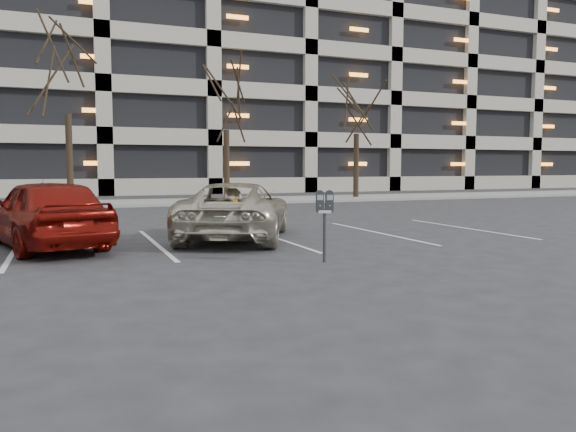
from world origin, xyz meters
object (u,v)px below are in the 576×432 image
(parking_meter, at_px, (325,208))
(car_red, at_px, (46,213))
(tree_d, at_px, (357,94))
(tree_c, at_px, (226,86))
(tree_b, at_px, (66,57))
(suv_silver, at_px, (236,211))

(parking_meter, relative_size, car_red, 0.29)
(tree_d, xyz_separation_m, car_red, (-14.59, -13.55, -4.74))
(tree_c, xyz_separation_m, car_red, (-7.59, -13.55, -4.78))
(tree_d, distance_m, car_red, 20.47)
(tree_b, bearing_deg, tree_c, 0.00)
(tree_d, xyz_separation_m, suv_silver, (-10.51, -13.49, -4.81))
(tree_b, height_order, car_red, tree_b)
(tree_d, xyz_separation_m, parking_meter, (-9.97, -17.19, -4.51))
(tree_c, relative_size, suv_silver, 1.46)
(tree_d, relative_size, car_red, 1.76)
(tree_c, bearing_deg, car_red, -119.23)
(tree_b, bearing_deg, suv_silver, -75.48)
(tree_d, height_order, suv_silver, tree_d)
(tree_b, bearing_deg, parking_meter, -76.81)
(tree_c, relative_size, parking_meter, 6.11)
(tree_b, bearing_deg, car_red, -92.47)
(suv_silver, bearing_deg, tree_c, -79.93)
(tree_b, relative_size, tree_c, 1.15)
(tree_c, relative_size, car_red, 1.77)
(tree_c, xyz_separation_m, parking_meter, (-2.97, -17.19, -4.56))
(tree_c, distance_m, suv_silver, 14.76)
(tree_b, distance_m, tree_d, 14.03)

